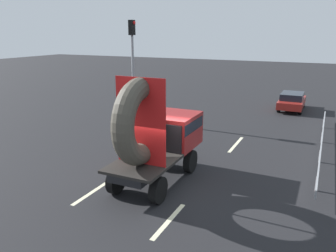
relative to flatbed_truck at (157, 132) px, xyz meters
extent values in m
plane|color=black|center=(0.15, -0.29, -1.98)|extent=(120.00, 120.00, 0.00)
cylinder|color=black|center=(-0.85, 1.32, -1.51)|extent=(0.28, 0.94, 0.94)
cylinder|color=black|center=(0.85, 1.32, -1.51)|extent=(0.28, 0.94, 0.94)
cylinder|color=black|center=(-0.85, -1.62, -1.51)|extent=(0.28, 0.94, 0.94)
cylinder|color=black|center=(0.85, -1.62, -1.51)|extent=(0.28, 0.94, 0.94)
cube|color=black|center=(0.00, -0.05, -1.05)|extent=(1.30, 4.79, 0.25)
cube|color=maroon|center=(0.00, 1.32, -0.25)|extent=(2.00, 2.06, 1.35)
cube|color=black|center=(0.00, 1.27, 0.04)|extent=(2.02, 1.96, 0.44)
cube|color=black|center=(0.00, -1.08, -0.88)|extent=(2.00, 2.73, 0.10)
cube|color=black|center=(0.00, 0.24, -0.28)|extent=(1.80, 0.08, 1.10)
torus|color=#474238|center=(0.00, -1.23, 0.70)|extent=(0.75, 3.04, 3.04)
cube|color=red|center=(0.00, -1.23, 0.70)|extent=(1.90, 0.03, 3.04)
cylinder|color=black|center=(2.62, 16.76, -1.67)|extent=(0.21, 0.60, 0.60)
cylinder|color=black|center=(4.09, 16.76, -1.67)|extent=(0.21, 0.60, 0.60)
cylinder|color=black|center=(2.62, 14.22, -1.67)|extent=(0.21, 0.60, 0.60)
cylinder|color=black|center=(4.09, 14.22, -1.67)|extent=(0.21, 0.60, 0.60)
cube|color=maroon|center=(3.36, 15.49, -1.41)|extent=(1.70, 3.97, 0.52)
cube|color=black|center=(3.36, 15.39, -0.92)|extent=(1.53, 2.22, 0.47)
cylinder|color=gray|center=(-5.64, 7.66, 0.75)|extent=(0.16, 0.16, 5.45)
cube|color=black|center=(-5.64, 7.66, 3.92)|extent=(0.30, 0.36, 0.90)
sphere|color=red|center=(-5.47, 7.66, 4.20)|extent=(0.20, 0.20, 0.20)
cube|color=gray|center=(5.69, 6.36, -1.43)|extent=(0.06, 12.55, 0.32)
cylinder|color=slate|center=(5.69, 1.66, -1.70)|extent=(0.10, 0.10, 0.55)
cylinder|color=slate|center=(5.69, 4.79, -1.70)|extent=(0.10, 0.10, 0.55)
cylinder|color=slate|center=(5.69, 7.93, -1.70)|extent=(0.10, 0.10, 0.55)
cylinder|color=slate|center=(5.69, 11.07, -1.70)|extent=(0.10, 0.10, 0.55)
cube|color=beige|center=(-1.68, -1.83, -1.97)|extent=(0.16, 2.45, 0.01)
cube|color=beige|center=(-1.68, 5.55, -1.97)|extent=(0.16, 2.86, 0.01)
cube|color=beige|center=(1.68, -2.53, -1.97)|extent=(0.16, 2.27, 0.01)
cube|color=beige|center=(1.68, 5.66, -1.97)|extent=(0.16, 2.69, 0.01)
camera|label=1|loc=(5.63, -10.94, 3.64)|focal=36.24mm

